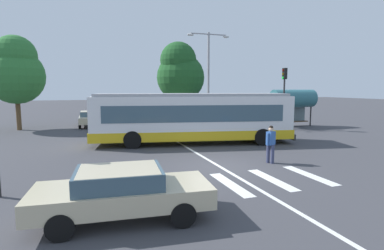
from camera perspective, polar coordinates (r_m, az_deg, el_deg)
The scene contains 16 objects.
ground_plane at distance 13.41m, azimuth 4.97°, elevation -7.72°, with size 160.00×160.00×0.00m, color #3D3D42.
city_transit_bus at distance 18.55m, azimuth 0.13°, elevation 1.38°, with size 12.35×4.97×3.06m.
pedestrian_crossing_street at distance 14.17m, azimuth 14.52°, elevation -3.12°, with size 0.54×0.40×1.72m.
foreground_sedan at distance 8.20m, azimuth -12.97°, elevation -11.90°, with size 4.65×2.23×1.35m.
parked_car_champagne at distance 28.53m, azimuth -18.57°, elevation 1.32°, with size 1.93×4.53×1.35m.
parked_car_red at distance 28.89m, azimuth -13.33°, elevation 1.56°, with size 2.16×4.63×1.35m.
parked_car_silver at distance 29.40m, azimuth -8.20°, elevation 1.76°, with size 2.05×4.59×1.35m.
parked_car_white at distance 29.75m, azimuth -2.87°, elevation 1.89°, with size 1.89×4.51×1.35m.
parked_car_blue at distance 30.92m, azimuth 1.51°, elevation 2.09°, with size 2.03×4.58×1.35m.
traffic_light_far_corner at distance 26.03m, azimuth 16.88°, elevation 6.53°, with size 0.33×0.32×4.99m.
bus_stop_shelter at distance 27.94m, azimuth 18.40°, elevation 4.61°, with size 4.01×1.54×3.25m.
twin_arm_street_lamp at distance 26.61m, azimuth 3.09°, elevation 10.41°, with size 3.85×0.32×8.08m.
background_tree_left at distance 28.17m, azimuth -30.16°, elevation 8.82°, with size 4.40×4.40×7.51m.
background_tree_right at distance 30.53m, azimuth -2.26°, elevation 9.82°, with size 4.74×4.74×7.87m.
crosswalk_painted_stripes at distance 11.05m, azimuth 7.20°, elevation -10.95°, with size 7.30×2.81×0.01m.
lane_center_line at distance 15.21m, azimuth 1.98°, elevation -5.92°, with size 0.16×24.00×0.01m, color silver.
Camera 1 is at (-5.36, -11.81, 3.39)m, focal length 28.46 mm.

